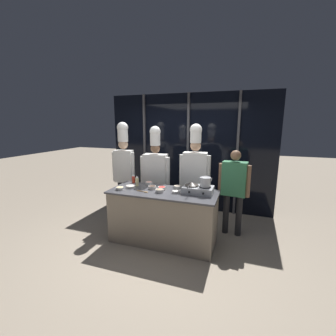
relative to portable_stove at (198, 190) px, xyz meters
The scene contains 21 objects.
ground_plane 1.13m from the portable_stove, behind, with size 24.00×24.00×0.00m, color gray.
window_wall_back 1.76m from the portable_stove, 109.82° to the left, with size 3.88×0.09×2.70m.
demo_counter 0.78m from the portable_stove, behind, with size 1.83×0.76×0.91m.
portable_stove is the anchor object (origin of this frame).
frying_pan 0.14m from the portable_stove, behind, with size 0.24×0.41×0.05m.
stock_pot 0.18m from the portable_stove, ahead, with size 0.20×0.18×0.15m.
squeeze_bottle_oil 1.14m from the portable_stove, behind, with size 0.06×0.06×0.19m.
squeeze_bottle_chili 1.32m from the portable_stove, behind, with size 0.06×0.06×0.17m.
prep_bowl_chicken 0.42m from the portable_stove, 161.65° to the left, with size 0.12×0.12×0.05m.
prep_bowl_shrimp 0.99m from the portable_stove, 168.40° to the left, with size 0.13×0.13×0.06m.
prep_bowl_soy_glaze 0.81m from the portable_stove, behind, with size 0.14×0.14×0.06m.
prep_bowl_rice 0.37m from the portable_stove, 161.02° to the right, with size 0.11×0.11×0.04m.
prep_bowl_onion 1.20m from the portable_stove, behind, with size 0.17×0.17×0.04m.
prep_bowl_bell_pepper 0.63m from the portable_stove, behind, with size 0.14×0.14×0.05m.
prep_bowl_mushrooms 0.64m from the portable_stove, 164.47° to the right, with size 0.14×0.14×0.06m.
prep_bowl_ginger 1.34m from the portable_stove, 169.17° to the right, with size 0.14×0.14×0.05m.
serving_spoon_slotted 0.89m from the portable_stove, 164.14° to the right, with size 0.23×0.07×0.02m.
chef_head 1.79m from the portable_stove, 162.32° to the left, with size 0.48×0.23×2.06m.
chef_sous 1.17m from the portable_stove, 149.39° to the left, with size 0.61×0.27×1.98m.
chef_line 0.69m from the portable_stove, 107.61° to the left, with size 0.59×0.27×2.03m.
person_guest 0.78m from the portable_stove, 47.00° to the left, with size 0.55×0.27×1.57m.
Camera 1 is at (1.28, -3.40, 2.05)m, focal length 24.00 mm.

